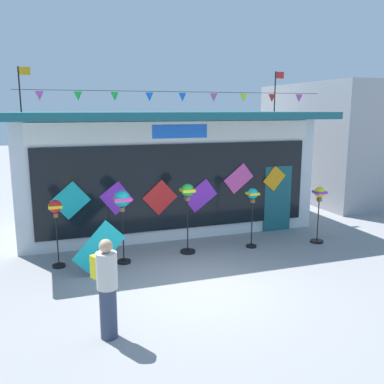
% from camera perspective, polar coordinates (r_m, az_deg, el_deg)
% --- Properties ---
extents(ground_plane, '(80.00, 80.00, 0.00)m').
position_cam_1_polar(ground_plane, '(9.15, 1.00, -12.62)').
color(ground_plane, gray).
extents(kite_shop_building, '(9.08, 5.10, 4.96)m').
position_cam_1_polar(kite_shop_building, '(13.63, -4.15, 3.30)').
color(kite_shop_building, silver).
rests_on(kite_shop_building, ground_plane).
extents(wind_spinner_far_left, '(0.31, 0.31, 1.63)m').
position_cam_1_polar(wind_spinner_far_left, '(10.29, -17.98, -3.05)').
color(wind_spinner_far_left, black).
rests_on(wind_spinner_far_left, ground_plane).
extents(wind_spinner_left, '(0.40, 0.40, 1.80)m').
position_cam_1_polar(wind_spinner_left, '(10.15, -9.45, -1.71)').
color(wind_spinner_left, black).
rests_on(wind_spinner_left, ground_plane).
extents(wind_spinner_center_left, '(0.39, 0.39, 1.83)m').
position_cam_1_polar(wind_spinner_center_left, '(10.76, -0.60, -1.32)').
color(wind_spinner_center_left, black).
rests_on(wind_spinner_center_left, ground_plane).
extents(wind_spinner_center_right, '(0.29, 0.29, 1.63)m').
position_cam_1_polar(wind_spinner_center_right, '(11.33, 8.19, -1.35)').
color(wind_spinner_center_right, black).
rests_on(wind_spinner_center_right, ground_plane).
extents(wind_spinner_right, '(0.36, 0.36, 1.59)m').
position_cam_1_polar(wind_spinner_right, '(12.17, 16.85, -1.32)').
color(wind_spinner_right, black).
rests_on(wind_spinner_right, ground_plane).
extents(person_near_camera, '(0.42, 0.48, 1.68)m').
position_cam_1_polar(person_near_camera, '(7.07, -11.49, -12.40)').
color(person_near_camera, '#333D56').
rests_on(person_near_camera, ground_plane).
extents(display_kite_on_ground, '(1.24, 0.21, 1.24)m').
position_cam_1_polar(display_kite_on_ground, '(9.77, -12.46, -7.44)').
color(display_kite_on_ground, '#19B7BC').
rests_on(display_kite_on_ground, ground_plane).
extents(neighbour_building, '(5.47, 6.28, 4.72)m').
position_cam_1_polar(neighbour_building, '(19.41, 20.81, 6.49)').
color(neighbour_building, '#99999E').
rests_on(neighbour_building, ground_plane).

